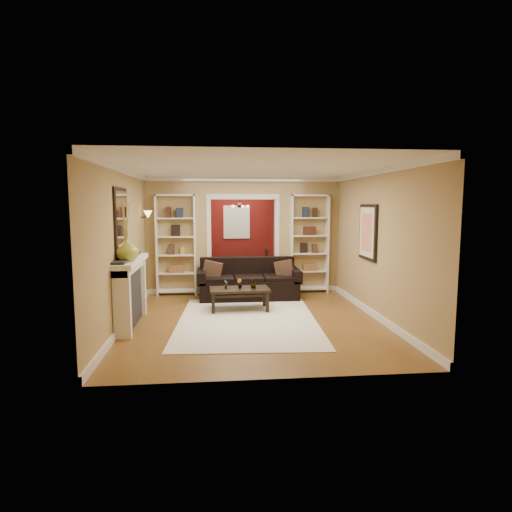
{
  "coord_description": "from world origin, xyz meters",
  "views": [
    {
      "loc": [
        -0.7,
        -8.84,
        2.07
      ],
      "look_at": [
        0.11,
        -0.8,
        1.09
      ],
      "focal_mm": 30.0,
      "sensor_mm": 36.0,
      "label": 1
    }
  ],
  "objects": [
    {
      "name": "ceiling",
      "position": [
        0.0,
        0.0,
        2.7
      ],
      "size": [
        8.0,
        8.0,
        0.0
      ],
      "primitive_type": "plane",
      "rotation": [
        3.14,
        0.0,
        0.0
      ],
      "color": "white",
      "rests_on": "ground"
    },
    {
      "name": "wall_right",
      "position": [
        2.25,
        0.0,
        1.35
      ],
      "size": [
        0.0,
        8.0,
        8.0
      ],
      "primitive_type": "plane",
      "rotation": [
        1.57,
        0.0,
        -1.57
      ],
      "color": "tan",
      "rests_on": "ground"
    },
    {
      "name": "plant_center",
      "position": [
        -0.2,
        -0.61,
        0.53
      ],
      "size": [
        0.13,
        0.13,
        0.19
      ],
      "primitive_type": "imported",
      "rotation": [
        0.0,
        0.0,
        2.36
      ],
      "color": "#336626",
      "rests_on": "coffee_table"
    },
    {
      "name": "dining_window",
      "position": [
        0.0,
        3.93,
        1.55
      ],
      "size": [
        0.78,
        0.03,
        0.98
      ],
      "primitive_type": "cube",
      "color": "#8CA5CC",
      "rests_on": "wall_back"
    },
    {
      "name": "dining_chair_se",
      "position": [
        0.57,
        3.07,
        0.42
      ],
      "size": [
        0.54,
        0.54,
        0.84
      ],
      "primitive_type": "cube",
      "rotation": [
        0.0,
        0.0,
        -1.17
      ],
      "color": "black",
      "rests_on": "floor"
    },
    {
      "name": "area_rug",
      "position": [
        -0.11,
        -1.4,
        0.01
      ],
      "size": [
        2.64,
        3.56,
        0.01
      ],
      "primitive_type": "cube",
      "rotation": [
        0.0,
        0.0,
        -0.06
      ],
      "color": "white",
      "rests_on": "floor"
    },
    {
      "name": "plant_left",
      "position": [
        -0.47,
        -0.61,
        0.52
      ],
      "size": [
        0.09,
        0.11,
        0.17
      ],
      "primitive_type": "imported",
      "rotation": [
        0.0,
        0.0,
        1.13
      ],
      "color": "#336626",
      "rests_on": "coffee_table"
    },
    {
      "name": "wall_front",
      "position": [
        0.0,
        -4.0,
        1.35
      ],
      "size": [
        8.0,
        0.0,
        8.0
      ],
      "primitive_type": "plane",
      "rotation": [
        -1.57,
        0.0,
        0.0
      ],
      "color": "tan",
      "rests_on": "ground"
    },
    {
      "name": "bookshelf_right",
      "position": [
        1.55,
        1.03,
        1.15
      ],
      "size": [
        0.9,
        0.3,
        2.3
      ],
      "primitive_type": "cube",
      "color": "white",
      "rests_on": "floor"
    },
    {
      "name": "framed_art",
      "position": [
        2.21,
        -1.0,
        1.55
      ],
      "size": [
        0.04,
        0.85,
        1.05
      ],
      "primitive_type": "cube",
      "color": "black",
      "rests_on": "wall_right"
    },
    {
      "name": "coffee_table",
      "position": [
        -0.2,
        -0.61,
        0.22
      ],
      "size": [
        1.18,
        0.66,
        0.44
      ],
      "primitive_type": "cube",
      "rotation": [
        0.0,
        0.0,
        0.03
      ],
      "color": "black",
      "rests_on": "floor"
    },
    {
      "name": "wall_sconce",
      "position": [
        -2.15,
        0.55,
        1.83
      ],
      "size": [
        0.18,
        0.18,
        0.22
      ],
      "primitive_type": "cube",
      "color": "#FFE0A5",
      "rests_on": "wall_left"
    },
    {
      "name": "wall_left",
      "position": [
        -2.25,
        0.0,
        1.35
      ],
      "size": [
        0.0,
        8.0,
        8.0
      ],
      "primitive_type": "plane",
      "rotation": [
        1.57,
        0.0,
        1.57
      ],
      "color": "tan",
      "rests_on": "ground"
    },
    {
      "name": "sofa",
      "position": [
        0.07,
        0.45,
        0.44
      ],
      "size": [
        2.25,
        0.97,
        0.88
      ],
      "primitive_type": "cube",
      "color": "black",
      "rests_on": "floor"
    },
    {
      "name": "fireplace",
      "position": [
        -2.09,
        -1.5,
        0.58
      ],
      "size": [
        0.32,
        1.7,
        1.16
      ],
      "primitive_type": "cube",
      "color": "white",
      "rests_on": "floor"
    },
    {
      "name": "red_back_panel",
      "position": [
        0.0,
        3.97,
        1.32
      ],
      "size": [
        4.44,
        0.04,
        2.64
      ],
      "primitive_type": "cube",
      "color": "maroon",
      "rests_on": "floor"
    },
    {
      "name": "wall_back",
      "position": [
        0.0,
        4.0,
        1.35
      ],
      "size": [
        8.0,
        0.0,
        8.0
      ],
      "primitive_type": "plane",
      "rotation": [
        1.57,
        0.0,
        0.0
      ],
      "color": "tan",
      "rests_on": "ground"
    },
    {
      "name": "pillow_left",
      "position": [
        -0.73,
        0.43,
        0.63
      ],
      "size": [
        0.41,
        0.17,
        0.4
      ],
      "primitive_type": "cube",
      "rotation": [
        0.0,
        0.0,
        -0.13
      ],
      "color": "brown",
      "rests_on": "sofa"
    },
    {
      "name": "bookshelf_left",
      "position": [
        -1.55,
        1.03,
        1.15
      ],
      "size": [
        0.9,
        0.3,
        2.3
      ],
      "primitive_type": "cube",
      "color": "white",
      "rests_on": "floor"
    },
    {
      "name": "floor",
      "position": [
        0.0,
        0.0,
        0.0
      ],
      "size": [
        8.0,
        8.0,
        0.0
      ],
      "primitive_type": "plane",
      "color": "brown",
      "rests_on": "ground"
    },
    {
      "name": "chandelier",
      "position": [
        0.0,
        2.7,
        2.02
      ],
      "size": [
        0.5,
        0.5,
        0.3
      ],
      "primitive_type": "cube",
      "color": "#382C19",
      "rests_on": "ceiling"
    },
    {
      "name": "plant_right",
      "position": [
        0.07,
        -0.61,
        0.55
      ],
      "size": [
        0.16,
        0.16,
        0.22
      ],
      "primitive_type": "imported",
      "rotation": [
        0.0,
        0.0,
        4.33
      ],
      "color": "#336626",
      "rests_on": "coffee_table"
    },
    {
      "name": "dining_chair_ne",
      "position": [
        0.57,
        2.47,
        0.38
      ],
      "size": [
        0.44,
        0.44,
        0.75
      ],
      "primitive_type": "cube",
      "rotation": [
        0.0,
        0.0,
        -1.77
      ],
      "color": "black",
      "rests_on": "floor"
    },
    {
      "name": "dining_chair_sw",
      "position": [
        -0.53,
        3.07,
        0.44
      ],
      "size": [
        0.49,
        0.49,
        0.89
      ],
      "primitive_type": "cube",
      "rotation": [
        0.0,
        0.0,
        1.68
      ],
      "color": "black",
      "rests_on": "floor"
    },
    {
      "name": "vase",
      "position": [
        -2.09,
        -1.83,
        1.36
      ],
      "size": [
        0.49,
        0.49,
        0.4
      ],
      "primitive_type": "imported",
      "rotation": [
        0.0,
        0.0,
        -0.33
      ],
      "color": "#9FA836",
      "rests_on": "fireplace"
    },
    {
      "name": "partition_wall",
      "position": [
        0.0,
        1.2,
        1.35
      ],
      "size": [
        4.5,
        0.15,
        2.7
      ],
      "primitive_type": "cube",
      "color": "tan",
      "rests_on": "floor"
    },
    {
      "name": "dining_table",
      "position": [
        0.02,
        2.77,
        0.29
      ],
      "size": [
        1.66,
        0.93,
        0.58
      ],
      "primitive_type": "imported",
      "rotation": [
        0.0,
        0.0,
        1.57
      ],
      "color": "black",
      "rests_on": "floor"
    },
    {
      "name": "pillow_right",
      "position": [
        0.86,
        0.43,
        0.63
      ],
      "size": [
        0.41,
        0.25,
        0.4
      ],
      "primitive_type": "cube",
      "rotation": [
        0.0,
        0.0,
        -0.36
      ],
      "color": "brown",
      "rests_on": "sofa"
    },
    {
      "name": "dining_chair_nw",
      "position": [
        -0.53,
        2.47,
        0.46
      ],
      "size": [
        0.52,
        0.52,
        0.91
      ],
      "primitive_type": "cube",
      "rotation": [
        0.0,
        0.0,
        1.74
      ],
      "color": "black",
      "rests_on": "floor"
    },
    {
      "name": "mirror",
      "position": [
        -2.23,
        -1.5,
        1.8
      ],
      "size": [
        0.03,
        0.95,
        1.1
      ],
      "primitive_type": "cube",
      "color": "silver",
      "rests_on": "wall_left"
    }
  ]
}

